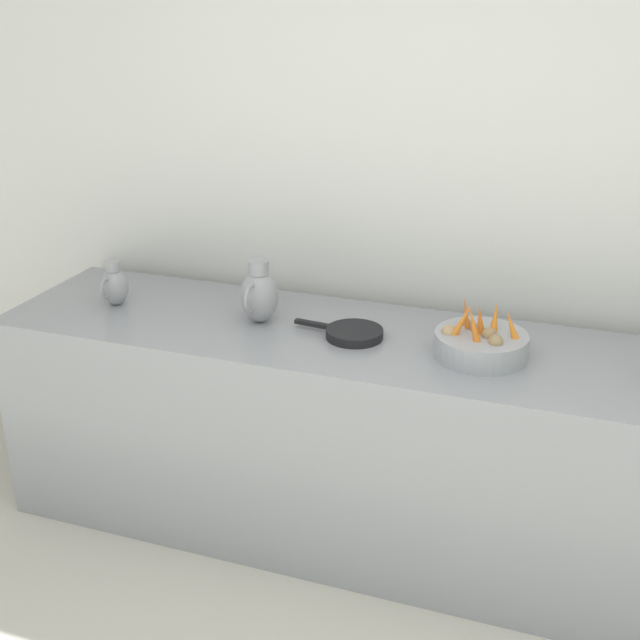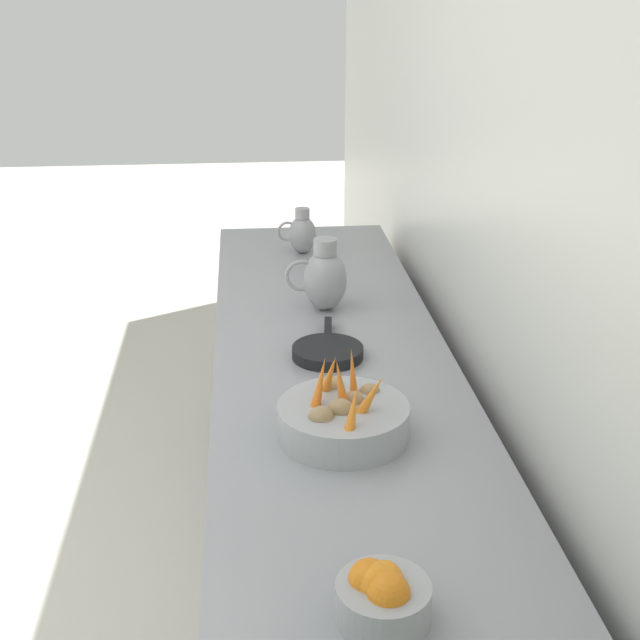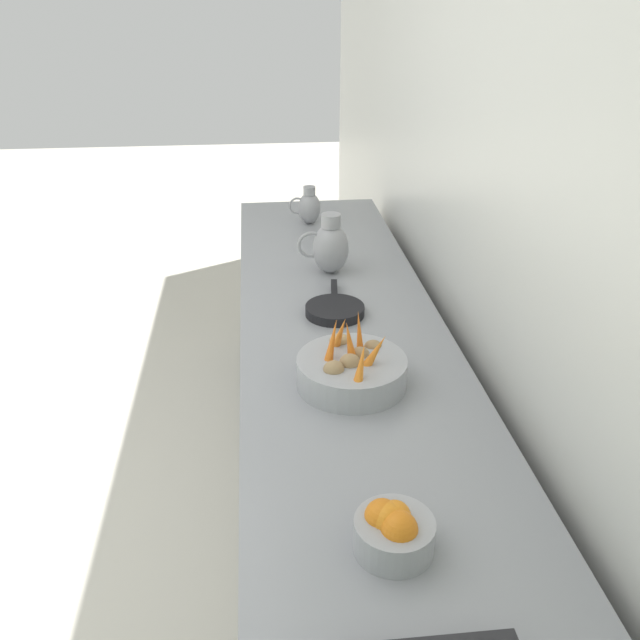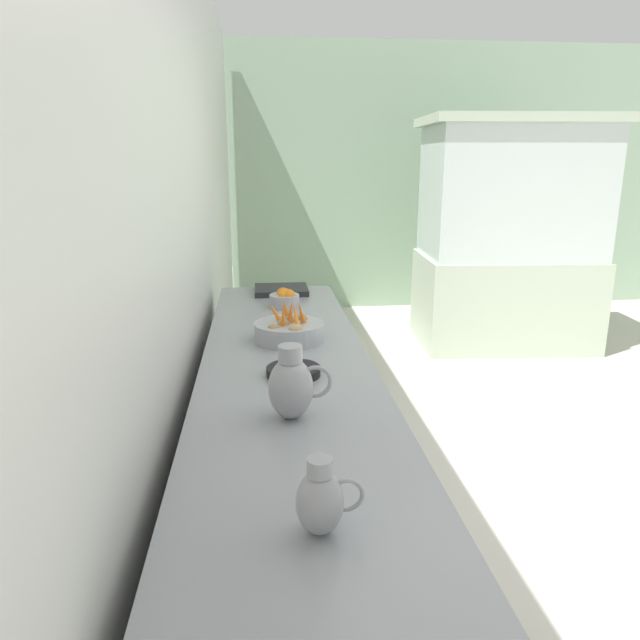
{
  "view_description": "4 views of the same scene",
  "coord_description": "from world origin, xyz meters",
  "px_view_note": "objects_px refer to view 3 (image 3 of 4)",
  "views": [
    {
      "loc": [
        1.25,
        0.51,
        2.13
      ],
      "look_at": [
        -1.28,
        -0.38,
        1.02
      ],
      "focal_mm": 45.8,
      "sensor_mm": 36.0,
      "label": 1
    },
    {
      "loc": [
        -1.22,
        2.05,
        1.99
      ],
      "look_at": [
        -1.44,
        -0.36,
        0.99
      ],
      "focal_mm": 48.04,
      "sensor_mm": 36.0,
      "label": 2
    },
    {
      "loc": [
        -1.18,
        1.87,
        1.99
      ],
      "look_at": [
        -1.38,
        -0.09,
        0.98
      ],
      "focal_mm": 37.35,
      "sensor_mm": 36.0,
      "label": 3
    },
    {
      "loc": [
        -1.58,
        -2.53,
        1.73
      ],
      "look_at": [
        -1.34,
        -0.22,
        1.1
      ],
      "focal_mm": 33.26,
      "sensor_mm": 36.0,
      "label": 4
    }
  ],
  "objects_px": {
    "metal_pitcher_tall": "(330,247)",
    "skillet_on_counter": "(335,309)",
    "metal_pitcher_short": "(309,207)",
    "orange_bowl": "(392,529)",
    "vegetable_colander": "(351,369)"
  },
  "relations": [
    {
      "from": "vegetable_colander",
      "to": "skillet_on_counter",
      "type": "distance_m",
      "value": 0.48
    },
    {
      "from": "orange_bowl",
      "to": "metal_pitcher_short",
      "type": "relative_size",
      "value": 0.92
    },
    {
      "from": "vegetable_colander",
      "to": "metal_pitcher_tall",
      "type": "xyz_separation_m",
      "value": [
        -0.04,
        -0.87,
        0.06
      ]
    },
    {
      "from": "metal_pitcher_tall",
      "to": "metal_pitcher_short",
      "type": "height_order",
      "value": "metal_pitcher_tall"
    },
    {
      "from": "metal_pitcher_tall",
      "to": "orange_bowl",
      "type": "bearing_deg",
      "value": 88.31
    },
    {
      "from": "orange_bowl",
      "to": "skillet_on_counter",
      "type": "bearing_deg",
      "value": -90.87
    },
    {
      "from": "orange_bowl",
      "to": "metal_pitcher_tall",
      "type": "relative_size",
      "value": 0.69
    },
    {
      "from": "vegetable_colander",
      "to": "orange_bowl",
      "type": "xyz_separation_m",
      "value": [
        0.01,
        0.66,
        0.0
      ]
    },
    {
      "from": "metal_pitcher_short",
      "to": "skillet_on_counter",
      "type": "bearing_deg",
      "value": 90.18
    },
    {
      "from": "orange_bowl",
      "to": "skillet_on_counter",
      "type": "height_order",
      "value": "orange_bowl"
    },
    {
      "from": "metal_pitcher_tall",
      "to": "metal_pitcher_short",
      "type": "bearing_deg",
      "value": -87.21
    },
    {
      "from": "vegetable_colander",
      "to": "orange_bowl",
      "type": "relative_size",
      "value": 1.91
    },
    {
      "from": "orange_bowl",
      "to": "metal_pitcher_tall",
      "type": "xyz_separation_m",
      "value": [
        -0.05,
        -1.53,
        0.06
      ]
    },
    {
      "from": "metal_pitcher_tall",
      "to": "skillet_on_counter",
      "type": "height_order",
      "value": "metal_pitcher_tall"
    },
    {
      "from": "metal_pitcher_short",
      "to": "orange_bowl",
      "type": "bearing_deg",
      "value": 89.63
    }
  ]
}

